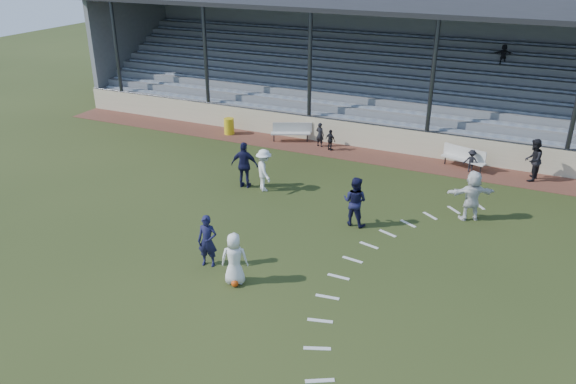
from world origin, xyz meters
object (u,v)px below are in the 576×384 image
object	(u,v)px
bench_left	(292,130)
player_white_lead	(234,259)
bench_right	(464,156)
football	(235,283)
trash_bin	(229,126)
player_navy_lead	(207,241)
official	(533,160)

from	to	relation	value
bench_left	player_white_lead	xyz separation A→B (m)	(3.75, -12.49, 0.24)
bench_right	football	bearing A→B (deg)	-93.53
trash_bin	player_navy_lead	world-z (taller)	player_navy_lead
football	player_white_lead	world-z (taller)	player_white_lead
football	player_white_lead	xyz separation A→B (m)	(-0.10, 0.20, 0.72)
official	football	bearing A→B (deg)	-21.37
official	bench_left	bearing A→B (deg)	-81.86
football	player_navy_lead	size ratio (longest dim) A/B	0.13
football	official	xyz separation A→B (m)	(7.54, 12.29, 0.83)
bench_right	official	xyz separation A→B (m)	(2.84, -0.25, 0.35)
trash_bin	player_navy_lead	bearing A→B (deg)	-62.86
bench_right	player_navy_lead	bearing A→B (deg)	-100.13
player_navy_lead	official	size ratio (longest dim) A/B	0.94
bench_right	football	xyz separation A→B (m)	(-4.71, -12.54, -0.47)
bench_left	player_white_lead	size ratio (longest dim) A/B	1.20
player_white_lead	player_navy_lead	xyz separation A→B (m)	(-1.26, 0.52, 0.04)
official	player_white_lead	bearing A→B (deg)	-22.13
football	player_white_lead	distance (m)	0.75
bench_right	football	distance (m)	13.40
football	official	distance (m)	14.45
bench_left	trash_bin	size ratio (longest dim) A/B	2.35
player_navy_lead	trash_bin	bearing A→B (deg)	104.31
bench_left	trash_bin	bearing A→B (deg)	161.59
player_white_lead	official	bearing A→B (deg)	-144.94
bench_left	player_navy_lead	bearing A→B (deg)	-102.65
trash_bin	official	size ratio (longest dim) A/B	0.46
bench_right	player_navy_lead	size ratio (longest dim) A/B	1.18
player_white_lead	bench_right	bearing A→B (deg)	-133.92
bench_right	player_white_lead	bearing A→B (deg)	-94.24
player_white_lead	bench_left	bearing A→B (deg)	-95.93
bench_left	official	size ratio (longest dim) A/B	1.08
bench_right	trash_bin	xyz separation A→B (m)	(-12.01, -0.21, -0.14)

